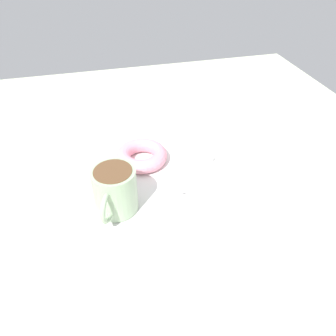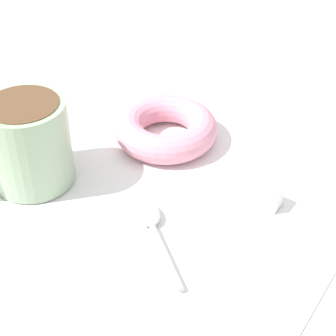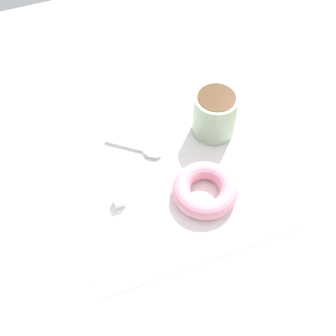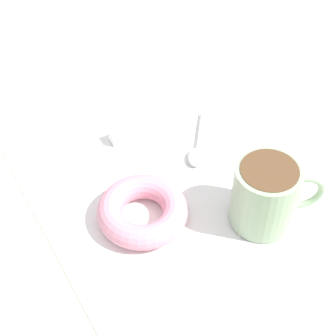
# 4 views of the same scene
# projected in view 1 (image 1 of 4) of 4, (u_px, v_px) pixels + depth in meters

# --- Properties ---
(ground_plane) EXTENTS (1.20, 1.20, 0.02)m
(ground_plane) POSITION_uv_depth(u_px,v_px,m) (167.00, 172.00, 0.73)
(ground_plane) COLOR beige
(napkin) EXTENTS (0.36, 0.36, 0.00)m
(napkin) POSITION_uv_depth(u_px,v_px,m) (168.00, 176.00, 0.71)
(napkin) COLOR white
(napkin) RESTS_ON ground_plane
(coffee_cup) EXTENTS (0.11, 0.08, 0.09)m
(coffee_cup) POSITION_uv_depth(u_px,v_px,m) (115.00, 190.00, 0.60)
(coffee_cup) COLOR #9EB793
(coffee_cup) RESTS_ON napkin
(donut) EXTENTS (0.11, 0.11, 0.03)m
(donut) POSITION_uv_depth(u_px,v_px,m) (142.00, 156.00, 0.73)
(donut) COLOR pink
(donut) RESTS_ON napkin
(spoon) EXTENTS (0.08, 0.10, 0.01)m
(spoon) POSITION_uv_depth(u_px,v_px,m) (186.00, 190.00, 0.66)
(spoon) COLOR silver
(spoon) RESTS_ON napkin
(sugar_cube) EXTENTS (0.02, 0.02, 0.02)m
(sugar_cube) POSITION_uv_depth(u_px,v_px,m) (209.00, 159.00, 0.74)
(sugar_cube) COLOR white
(sugar_cube) RESTS_ON napkin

